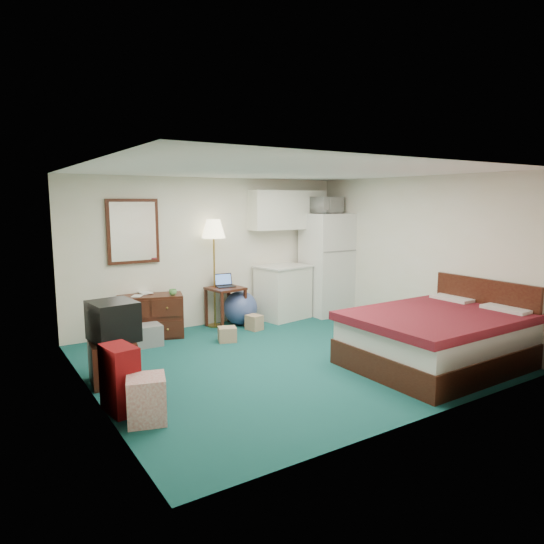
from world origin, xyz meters
TOP-DOWN VIEW (x-y plane):
  - floor at (0.00, 0.00)m, footprint 5.00×4.50m
  - ceiling at (0.00, 0.00)m, footprint 5.00×4.50m
  - walls at (0.00, 0.00)m, footprint 5.01×4.51m
  - mirror at (-1.35, 2.22)m, footprint 0.80×0.06m
  - upper_cabinets at (1.45, 2.08)m, footprint 1.50×0.35m
  - headboard at (2.46, -1.29)m, footprint 0.06×1.56m
  - dresser at (-1.21, 1.98)m, footprint 1.08×0.72m
  - floor_lamp at (-0.06, 2.05)m, footprint 0.40×0.40m
  - desk at (0.08, 1.93)m, footprint 0.60×0.60m
  - exercise_ball at (0.36, 1.92)m, footprint 0.74×0.74m
  - kitchen_counter at (1.24, 1.91)m, footprint 0.95×0.79m
  - fridge at (2.13, 1.78)m, footprint 0.80×0.80m
  - bed at (1.48, -1.29)m, footprint 2.17×1.71m
  - tv_stand at (-2.21, 0.38)m, footprint 0.55×0.59m
  - suitcase at (-2.35, -0.48)m, footprint 0.33×0.46m
  - retail_box at (-2.21, -0.85)m, footprint 0.45×0.45m
  - file_bin at (-1.42, 1.59)m, footprint 0.46×0.35m
  - cardboard_box_a at (-0.31, 1.13)m, footprint 0.32×0.30m
  - cardboard_box_b at (0.38, 1.49)m, footprint 0.26×0.29m
  - laptop at (0.10, 1.96)m, footprint 0.33×0.28m
  - crt_tv at (-2.17, 0.42)m, footprint 0.56×0.60m
  - microwave at (2.11, 1.77)m, footprint 0.60×0.40m
  - book_a at (-1.47, 2.00)m, footprint 0.13×0.09m
  - book_b at (-1.31, 2.12)m, footprint 0.18×0.03m
  - mug at (-0.91, 1.77)m, footprint 0.13×0.10m

SIDE VIEW (x-z plane):
  - floor at x=0.00m, z-range -0.01..0.01m
  - cardboard_box_a at x=-0.31m, z-range 0.00..0.22m
  - cardboard_box_b at x=0.38m, z-range 0.00..0.25m
  - file_bin at x=-1.42m, z-range 0.00..0.31m
  - retail_box at x=-2.21m, z-range 0.00..0.45m
  - tv_stand at x=-2.21m, z-range 0.00..0.50m
  - exercise_ball at x=0.36m, z-range 0.00..0.58m
  - dresser at x=-1.21m, z-range 0.00..0.67m
  - desk at x=0.08m, z-range 0.00..0.68m
  - suitcase at x=-2.35m, z-range 0.00..0.69m
  - bed at x=1.48m, z-range 0.00..0.69m
  - kitchen_counter at x=1.24m, z-range 0.00..0.94m
  - headboard at x=2.46m, z-range 0.05..1.05m
  - crt_tv at x=-2.17m, z-range 0.50..0.96m
  - mug at x=-0.91m, z-range 0.67..0.79m
  - book_a at x=-1.47m, z-range 0.67..0.87m
  - laptop at x=0.10m, z-range 0.68..0.89m
  - book_b at x=-1.31m, z-range 0.67..0.91m
  - floor_lamp at x=-0.06m, z-range 0.00..1.81m
  - fridge at x=2.13m, z-range 0.00..1.89m
  - walls at x=0.00m, z-range 0.00..2.50m
  - mirror at x=-1.35m, z-range 1.15..2.15m
  - upper_cabinets at x=1.45m, z-range 1.60..2.30m
  - microwave at x=2.11m, z-range 1.89..2.26m
  - ceiling at x=0.00m, z-range 2.50..2.50m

